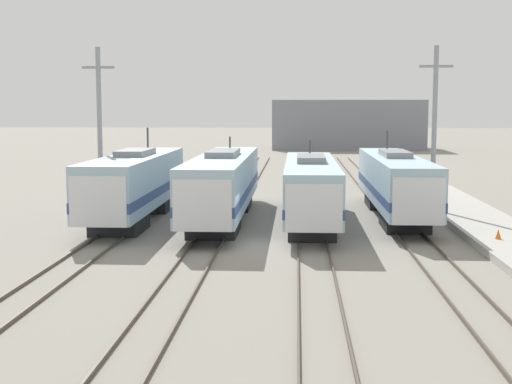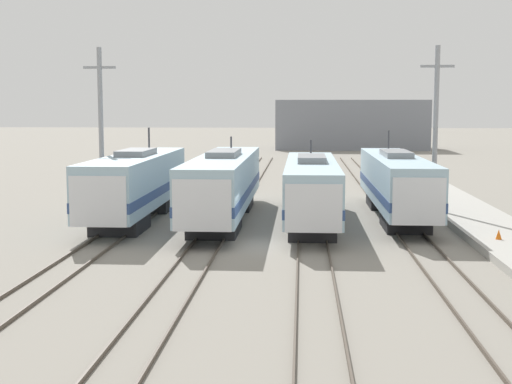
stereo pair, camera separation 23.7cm
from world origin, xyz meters
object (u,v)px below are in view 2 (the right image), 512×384
object	(u,v)px
locomotive_center_left	(223,185)
catenary_tower_right	(435,128)
locomotive_center_right	(311,190)
locomotive_far_right	(397,184)
traffic_cone	(499,234)
locomotive_far_left	(135,185)
catenary_tower_left	(101,128)

from	to	relation	value
locomotive_center_left	catenary_tower_right	distance (m)	13.53
locomotive_center_right	locomotive_far_right	world-z (taller)	locomotive_far_right
locomotive_center_right	locomotive_center_left	bearing A→B (deg)	167.68
locomotive_center_right	traffic_cone	size ratio (longest dim) A/B	35.18
locomotive_center_right	locomotive_far_right	xyz separation A→B (m)	(5.19, 2.89, 0.05)
locomotive_center_left	locomotive_center_right	size ratio (longest dim) A/B	1.15
locomotive_center_left	locomotive_far_right	bearing A→B (deg)	9.58
locomotive_center_left	locomotive_far_right	distance (m)	10.53
locomotive_center_right	traffic_cone	world-z (taller)	locomotive_center_right
traffic_cone	locomotive_far_left	bearing A→B (deg)	161.31
catenary_tower_right	locomotive_center_left	bearing A→B (deg)	-167.47
traffic_cone	catenary_tower_left	bearing A→B (deg)	156.03
catenary_tower_right	traffic_cone	world-z (taller)	catenary_tower_right
locomotive_center_left	catenary_tower_left	world-z (taller)	catenary_tower_left
catenary_tower_left	traffic_cone	bearing A→B (deg)	-23.97
locomotive_center_left	traffic_cone	xyz separation A→B (m)	(14.16, -7.04, -1.54)
locomotive_center_left	locomotive_center_right	bearing A→B (deg)	-12.32
locomotive_center_right	traffic_cone	xyz separation A→B (m)	(8.97, -5.91, -1.43)
locomotive_far_left	locomotive_center_left	world-z (taller)	locomotive_far_left
catenary_tower_left	locomotive_center_left	bearing A→B (deg)	-19.41
locomotive_far_left	catenary_tower_left	world-z (taller)	catenary_tower_left
locomotive_center_right	catenary_tower_left	distance (m)	14.26
locomotive_center_right	catenary_tower_left	xyz separation A→B (m)	(-13.27, 3.98, 3.38)
catenary_tower_left	traffic_cone	distance (m)	24.81
catenary_tower_left	catenary_tower_right	xyz separation A→B (m)	(20.90, 0.00, 0.00)
locomotive_far_left	locomotive_center_right	world-z (taller)	locomotive_far_left
locomotive_center_left	traffic_cone	bearing A→B (deg)	-26.44
locomotive_far_left	catenary_tower_right	world-z (taller)	catenary_tower_right
locomotive_far_right	traffic_cone	world-z (taller)	locomotive_far_right
catenary_tower_left	catenary_tower_right	distance (m)	20.90
locomotive_far_left	locomotive_center_right	distance (m)	10.40
locomotive_center_right	catenary_tower_right	bearing A→B (deg)	27.58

